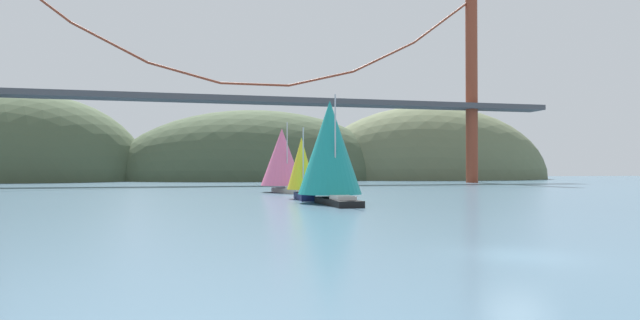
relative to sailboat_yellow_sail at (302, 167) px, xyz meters
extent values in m
plane|color=#426075|center=(0.81, -38.82, -3.59)|extent=(360.00, 360.00, 0.00)
ellipsoid|color=#5B6647|center=(60.81, 96.18, -3.59)|extent=(78.39, 44.00, 46.19)
ellipsoid|color=#425138|center=(5.81, 96.18, -3.59)|extent=(82.80, 44.00, 40.74)
ellipsoid|color=#425138|center=(-54.19, 96.18, -3.59)|extent=(59.65, 44.00, 46.42)
cylinder|color=brown|center=(52.55, 56.18, 18.33)|extent=(2.80, 2.80, 43.83)
cube|color=#47474C|center=(0.81, 56.18, 14.56)|extent=(139.49, 6.00, 1.20)
cylinder|color=brown|center=(-28.76, 56.18, 25.43)|extent=(15.01, 0.50, 7.85)
cylinder|color=brown|center=(-13.98, 56.18, 19.87)|extent=(14.91, 0.50, 4.19)
cylinder|color=brown|center=(0.81, 56.18, 18.02)|extent=(14.78, 0.50, 0.50)
cylinder|color=brown|center=(15.59, 56.18, 19.87)|extent=(14.91, 0.50, 4.19)
cylinder|color=brown|center=(30.37, 56.18, 25.43)|extent=(15.01, 0.50, 7.85)
cylinder|color=brown|center=(45.16, 56.18, 34.69)|extent=(15.08, 0.50, 11.51)
cube|color=#191E4C|center=(-0.05, -1.58, -3.21)|extent=(1.64, 5.60, 0.75)
cube|color=beige|center=(-0.08, -2.58, -2.66)|extent=(1.17, 1.81, 0.36)
cylinder|color=#B2B2B7|center=(-0.03, -1.02, 0.72)|extent=(0.14, 0.14, 7.12)
cone|color=yellow|center=(0.01, 0.20, 0.37)|extent=(3.28, 3.28, 5.80)
cube|color=#B7B2A8|center=(1.10, 14.21, -3.26)|extent=(4.04, 8.30, 0.67)
cube|color=beige|center=(1.49, 12.81, -2.74)|extent=(2.13, 2.89, 0.36)
cylinder|color=#B2B2B7|center=(0.89, 14.99, 1.67)|extent=(0.14, 0.14, 9.18)
cone|color=pink|center=(0.42, 16.70, 1.42)|extent=(7.33, 7.33, 8.10)
cube|color=black|center=(1.44, -10.01, -3.30)|extent=(2.56, 8.54, 0.58)
cube|color=beige|center=(1.48, -11.53, -2.83)|extent=(1.84, 2.76, 0.36)
cylinder|color=#B2B2B7|center=(1.42, -9.16, 1.91)|extent=(0.14, 0.14, 9.83)
cone|color=teal|center=(1.37, -7.30, 1.88)|extent=(6.42, 6.42, 9.17)
camera|label=1|loc=(-11.26, -56.89, -0.19)|focal=29.36mm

